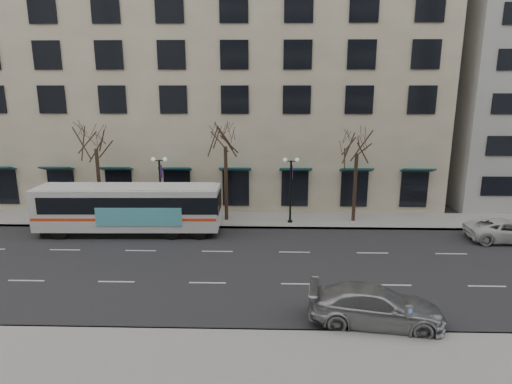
{
  "coord_description": "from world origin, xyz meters",
  "views": [
    {
      "loc": [
        3.23,
        -23.6,
        10.3
      ],
      "look_at": [
        2.52,
        2.23,
        4.0
      ],
      "focal_mm": 30.0,
      "sensor_mm": 36.0,
      "label": 1
    }
  ],
  "objects_px": {
    "lamp_post_left": "(161,186)",
    "silver_car": "(376,306)",
    "lamp_post_right": "(291,187)",
    "pay_station": "(409,314)",
    "tree_far_mid": "(225,134)",
    "tree_far_left": "(95,136)",
    "city_bus": "(130,208)",
    "white_pickup": "(507,231)",
    "tree_far_right": "(357,141)"
  },
  "relations": [
    {
      "from": "silver_car",
      "to": "lamp_post_right",
      "type": "bearing_deg",
      "value": 20.01
    },
    {
      "from": "lamp_post_left",
      "to": "silver_car",
      "type": "distance_m",
      "value": 19.56
    },
    {
      "from": "tree_far_mid",
      "to": "lamp_post_right",
      "type": "height_order",
      "value": "tree_far_mid"
    },
    {
      "from": "lamp_post_right",
      "to": "white_pickup",
      "type": "distance_m",
      "value": 15.32
    },
    {
      "from": "lamp_post_left",
      "to": "lamp_post_right",
      "type": "bearing_deg",
      "value": 0.0
    },
    {
      "from": "tree_far_left",
      "to": "lamp_post_right",
      "type": "distance_m",
      "value": 15.48
    },
    {
      "from": "lamp_post_left",
      "to": "silver_car",
      "type": "xyz_separation_m",
      "value": [
        13.07,
        -14.4,
        -2.09
      ]
    },
    {
      "from": "lamp_post_right",
      "to": "silver_car",
      "type": "bearing_deg",
      "value": -77.96
    },
    {
      "from": "tree_far_mid",
      "to": "lamp_post_left",
      "type": "xyz_separation_m",
      "value": [
        -4.99,
        -0.6,
        -3.96
      ]
    },
    {
      "from": "lamp_post_right",
      "to": "tree_far_mid",
      "type": "bearing_deg",
      "value": 173.17
    },
    {
      "from": "tree_far_left",
      "to": "lamp_post_left",
      "type": "distance_m",
      "value": 6.29
    },
    {
      "from": "tree_far_right",
      "to": "lamp_post_right",
      "type": "distance_m",
      "value": 6.11
    },
    {
      "from": "lamp_post_left",
      "to": "tree_far_left",
      "type": "bearing_deg",
      "value": 173.17
    },
    {
      "from": "tree_far_left",
      "to": "pay_station",
      "type": "xyz_separation_m",
      "value": [
        19.17,
        -16.1,
        -5.58
      ]
    },
    {
      "from": "lamp_post_right",
      "to": "pay_station",
      "type": "xyz_separation_m",
      "value": [
        4.16,
        -15.5,
        -1.82
      ]
    },
    {
      "from": "city_bus",
      "to": "silver_car",
      "type": "height_order",
      "value": "city_bus"
    },
    {
      "from": "silver_car",
      "to": "white_pickup",
      "type": "height_order",
      "value": "silver_car"
    },
    {
      "from": "tree_far_left",
      "to": "city_bus",
      "type": "relative_size",
      "value": 0.64
    },
    {
      "from": "silver_car",
      "to": "tree_far_mid",
      "type": "bearing_deg",
      "value": 36.28
    },
    {
      "from": "tree_far_right",
      "to": "white_pickup",
      "type": "relative_size",
      "value": 1.49
    },
    {
      "from": "lamp_post_left",
      "to": "city_bus",
      "type": "distance_m",
      "value": 3.17
    },
    {
      "from": "city_bus",
      "to": "silver_car",
      "type": "bearing_deg",
      "value": -40.31
    },
    {
      "from": "tree_far_right",
      "to": "city_bus",
      "type": "distance_m",
      "value": 17.52
    },
    {
      "from": "lamp_post_left",
      "to": "pay_station",
      "type": "distance_m",
      "value": 21.07
    },
    {
      "from": "tree_far_left",
      "to": "pay_station",
      "type": "height_order",
      "value": "tree_far_left"
    },
    {
      "from": "tree_far_right",
      "to": "lamp_post_right",
      "type": "relative_size",
      "value": 1.55
    },
    {
      "from": "lamp_post_right",
      "to": "pay_station",
      "type": "relative_size",
      "value": 3.89
    },
    {
      "from": "tree_far_left",
      "to": "tree_far_mid",
      "type": "distance_m",
      "value": 10.0
    },
    {
      "from": "city_bus",
      "to": "white_pickup",
      "type": "bearing_deg",
      "value": -3.31
    },
    {
      "from": "tree_far_mid",
      "to": "lamp_post_right",
      "type": "bearing_deg",
      "value": -6.83
    },
    {
      "from": "tree_far_right",
      "to": "silver_car",
      "type": "relative_size",
      "value": 1.36
    },
    {
      "from": "white_pickup",
      "to": "pay_station",
      "type": "distance_m",
      "value": 16.1
    },
    {
      "from": "white_pickup",
      "to": "silver_car",
      "type": "bearing_deg",
      "value": 135.13
    },
    {
      "from": "lamp_post_right",
      "to": "city_bus",
      "type": "bearing_deg",
      "value": -167.83
    },
    {
      "from": "city_bus",
      "to": "white_pickup",
      "type": "xyz_separation_m",
      "value": [
        26.42,
        -0.89,
        -1.18
      ]
    },
    {
      "from": "lamp_post_right",
      "to": "silver_car",
      "type": "height_order",
      "value": "lamp_post_right"
    },
    {
      "from": "tree_far_mid",
      "to": "pay_station",
      "type": "bearing_deg",
      "value": -60.34
    },
    {
      "from": "tree_far_left",
      "to": "silver_car",
      "type": "bearing_deg",
      "value": -39.68
    },
    {
      "from": "white_pickup",
      "to": "tree_far_left",
      "type": "bearing_deg",
      "value": 84.25
    },
    {
      "from": "lamp_post_left",
      "to": "tree_far_right",
      "type": "bearing_deg",
      "value": 2.29
    },
    {
      "from": "lamp_post_right",
      "to": "white_pickup",
      "type": "height_order",
      "value": "lamp_post_right"
    },
    {
      "from": "tree_far_left",
      "to": "silver_car",
      "type": "height_order",
      "value": "tree_far_left"
    },
    {
      "from": "city_bus",
      "to": "pay_station",
      "type": "height_order",
      "value": "city_bus"
    },
    {
      "from": "tree_far_left",
      "to": "lamp_post_left",
      "type": "xyz_separation_m",
      "value": [
        5.01,
        -0.6,
        -3.75
      ]
    },
    {
      "from": "city_bus",
      "to": "silver_car",
      "type": "xyz_separation_m",
      "value": [
        14.72,
        -11.89,
        -1.08
      ]
    },
    {
      "from": "tree_far_right",
      "to": "pay_station",
      "type": "height_order",
      "value": "tree_far_right"
    },
    {
      "from": "silver_car",
      "to": "white_pickup",
      "type": "xyz_separation_m",
      "value": [
        11.7,
        11.0,
        -0.11
      ]
    },
    {
      "from": "tree_far_mid",
      "to": "pay_station",
      "type": "height_order",
      "value": "tree_far_mid"
    },
    {
      "from": "white_pickup",
      "to": "tree_far_mid",
      "type": "bearing_deg",
      "value": 80.46
    },
    {
      "from": "tree_far_right",
      "to": "pay_station",
      "type": "bearing_deg",
      "value": -92.96
    }
  ]
}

